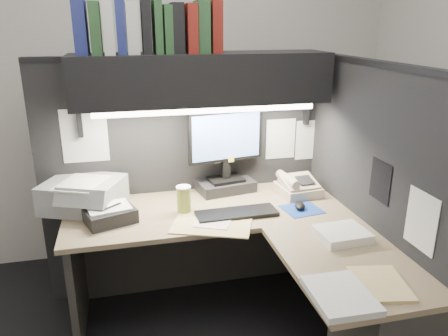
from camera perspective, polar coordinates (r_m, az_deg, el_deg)
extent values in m
cube|color=silver|center=(3.43, -7.27, 10.45)|extent=(3.50, 0.04, 2.70)
cube|color=black|center=(3.01, -5.04, -1.39)|extent=(1.90, 0.06, 1.60)
cube|color=black|center=(2.66, 18.32, -5.06)|extent=(0.06, 1.50, 1.60)
cube|color=#9C8063|center=(2.72, -2.34, -5.56)|extent=(1.70, 0.68, 0.03)
cube|color=#9C8063|center=(2.25, 15.88, -11.77)|extent=(0.60, 0.85, 0.03)
cube|color=#302D2A|center=(3.14, -3.33, -9.46)|extent=(1.61, 0.02, 0.70)
cube|color=#302D2A|center=(2.87, -18.60, -13.49)|extent=(0.04, 0.61, 0.70)
cube|color=black|center=(2.69, -2.84, 11.62)|extent=(1.55, 0.34, 0.30)
cylinder|color=white|center=(2.58, -2.19, 7.51)|extent=(1.32, 0.04, 0.04)
cube|color=black|center=(2.97, 0.22, -2.33)|extent=(0.40, 0.28, 0.07)
cube|color=black|center=(2.93, 0.22, -0.16)|extent=(0.06, 0.05, 0.12)
cube|color=black|center=(2.86, 0.25, 4.20)|extent=(0.51, 0.12, 0.34)
cube|color=#6A92E9|center=(2.84, 0.34, 4.11)|extent=(0.47, 0.08, 0.30)
cube|color=black|center=(2.61, 1.66, -5.96)|extent=(0.49, 0.18, 0.02)
cube|color=navy|center=(2.73, 10.12, -5.35)|extent=(0.25, 0.23, 0.00)
ellipsoid|color=black|center=(2.73, 9.89, -4.89)|extent=(0.10, 0.12, 0.04)
cube|color=#BDAD91|center=(2.95, 9.65, -2.45)|extent=(0.27, 0.28, 0.10)
cylinder|color=#B4AC48|center=(2.63, -5.27, -4.21)|extent=(0.10, 0.10, 0.16)
cube|color=#949799|center=(2.82, -17.87, -3.30)|extent=(0.55, 0.52, 0.18)
cube|color=black|center=(2.61, -14.72, -5.93)|extent=(0.33, 0.30, 0.08)
cube|color=#DCBF7B|center=(2.49, -1.58, -7.38)|extent=(0.52, 0.43, 0.01)
cube|color=white|center=(2.42, 15.15, -8.35)|extent=(0.27, 0.23, 0.05)
cube|color=white|center=(1.95, 14.94, -15.76)|extent=(0.25, 0.31, 0.03)
cube|color=#DCBF7B|center=(2.08, 19.72, -14.05)|extent=(0.26, 0.31, 0.02)
cube|color=navy|center=(2.63, -18.21, 17.00)|extent=(0.07, 0.22, 0.29)
cube|color=#224525|center=(2.61, -16.42, 17.08)|extent=(0.06, 0.22, 0.28)
cube|color=silver|center=(2.61, -14.87, 17.36)|extent=(0.06, 0.22, 0.29)
cube|color=navy|center=(2.64, -13.33, 17.46)|extent=(0.05, 0.22, 0.29)
cube|color=silver|center=(2.65, -11.89, 17.46)|extent=(0.07, 0.22, 0.28)
cube|color=black|center=(2.65, -10.14, 17.70)|extent=(0.05, 0.22, 0.29)
cube|color=#224525|center=(2.64, -8.72, 17.80)|extent=(0.04, 0.22, 0.30)
cube|color=#224525|center=(2.64, -7.47, 17.51)|extent=(0.05, 0.22, 0.27)
cube|color=black|center=(2.65, -6.19, 17.68)|extent=(0.07, 0.22, 0.28)
cube|color=maroon|center=(2.64, -4.41, 17.69)|extent=(0.06, 0.22, 0.27)
cube|color=#224525|center=(2.67, -2.94, 17.91)|extent=(0.07, 0.22, 0.29)
cube|color=maroon|center=(2.70, -1.27, 18.06)|extent=(0.06, 0.22, 0.30)
cube|color=white|center=(3.07, 7.41, 3.79)|extent=(0.21, 0.00, 0.28)
cube|color=white|center=(3.16, 11.14, 3.63)|extent=(0.21, 0.00, 0.28)
cube|color=white|center=(2.86, -17.73, 4.04)|extent=(0.28, 0.00, 0.34)
cube|color=black|center=(2.46, 19.76, -1.64)|extent=(0.00, 0.18, 0.22)
cube|color=white|center=(2.23, 24.38, -6.31)|extent=(0.00, 0.21, 0.28)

